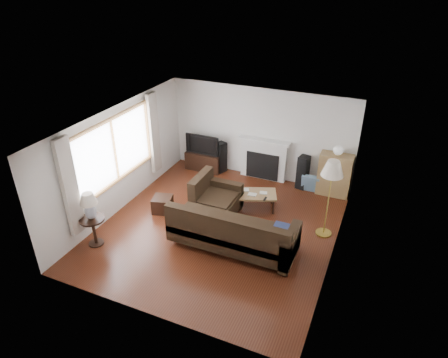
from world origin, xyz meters
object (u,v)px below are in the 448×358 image
at_px(sectional_sofa, 233,229).
at_px(coffee_table, 253,201).
at_px(side_table, 94,231).
at_px(floor_lamp, 328,199).
at_px(tv_stand, 205,161).
at_px(bookshelf, 335,175).

distance_m(sectional_sofa, coffee_table, 1.60).
relative_size(sectional_sofa, side_table, 4.40).
xyz_separation_m(sectional_sofa, side_table, (-2.70, -1.05, -0.14)).
height_order(coffee_table, side_table, side_table).
distance_m(coffee_table, floor_lamp, 1.94).
bearing_deg(floor_lamp, side_table, -152.42).
xyz_separation_m(tv_stand, coffee_table, (1.98, -1.42, -0.05)).
relative_size(bookshelf, floor_lamp, 0.62).
height_order(tv_stand, floor_lamp, floor_lamp).
bearing_deg(coffee_table, sectional_sofa, -106.45).
distance_m(bookshelf, coffee_table, 2.22).
height_order(bookshelf, floor_lamp, floor_lamp).
bearing_deg(tv_stand, side_table, -98.34).
relative_size(floor_lamp, side_table, 2.77).
bearing_deg(tv_stand, coffee_table, -35.53).
bearing_deg(bookshelf, sectional_sofa, -116.55).
bearing_deg(tv_stand, sectional_sofa, -54.85).
xyz_separation_m(bookshelf, sectional_sofa, (-1.52, -3.03, -0.10)).
bearing_deg(sectional_sofa, tv_stand, 125.15).
xyz_separation_m(bookshelf, floor_lamp, (0.14, -1.81, 0.34)).
xyz_separation_m(bookshelf, side_table, (-4.22, -4.09, -0.23)).
bearing_deg(sectional_sofa, floor_lamp, 36.41).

